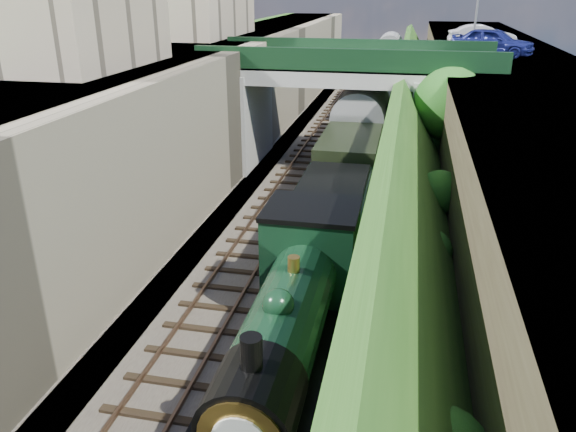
{
  "coord_description": "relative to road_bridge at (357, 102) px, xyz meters",
  "views": [
    {
      "loc": [
        3.76,
        -8.08,
        10.18
      ],
      "look_at": [
        0.0,
        9.58,
        2.76
      ],
      "focal_mm": 35.0,
      "sensor_mm": 36.0,
      "label": 1
    }
  ],
  "objects": [
    {
      "name": "coach_rear",
      "position": [
        0.26,
        38.05,
        -2.03
      ],
      "size": [
        2.9,
        18.0,
        3.7
      ],
      "color": "black",
      "rests_on": "trackbed"
    },
    {
      "name": "road_bridge",
      "position": [
        0.0,
        0.0,
        0.0
      ],
      "size": [
        16.0,
        6.4,
        7.25
      ],
      "color": "gray",
      "rests_on": "ground"
    },
    {
      "name": "tree",
      "position": [
        4.97,
        -3.34,
        0.57
      ],
      "size": [
        3.6,
        3.8,
        6.6
      ],
      "color": "black",
      "rests_on": "ground"
    },
    {
      "name": "tender",
      "position": [
        0.26,
        -12.15,
        -2.46
      ],
      "size": [
        2.7,
        6.0,
        3.05
      ],
      "color": "black",
      "rests_on": "trackbed"
    },
    {
      "name": "street_plateau_right",
      "position": [
        8.56,
        -4.0,
        -0.95
      ],
      "size": [
        8.0,
        90.0,
        6.25
      ],
      "primitive_type": "cube",
      "color": "#262628",
      "rests_on": "ground"
    },
    {
      "name": "track_right",
      "position": [
        0.26,
        -4.0,
        -3.83
      ],
      "size": [
        2.5,
        90.0,
        0.2
      ],
      "color": "black",
      "rests_on": "trackbed"
    },
    {
      "name": "car_blue",
      "position": [
        7.53,
        4.81,
        2.99
      ],
      "size": [
        5.16,
        3.6,
        1.63
      ],
      "primitive_type": "imported",
      "rotation": [
        0.0,
        0.0,
        1.18
      ],
      "color": "navy",
      "rests_on": "street_plateau_right"
    },
    {
      "name": "coach_front",
      "position": [
        0.26,
        0.45,
        -2.03
      ],
      "size": [
        2.9,
        18.0,
        3.7
      ],
      "color": "black",
      "rests_on": "trackbed"
    },
    {
      "name": "locomotive",
      "position": [
        0.26,
        -19.51,
        -2.18
      ],
      "size": [
        3.1,
        10.23,
        3.83
      ],
      "color": "black",
      "rests_on": "trackbed"
    },
    {
      "name": "trackbed",
      "position": [
        -0.94,
        -4.0,
        -3.98
      ],
      "size": [
        10.0,
        90.0,
        0.2
      ],
      "primitive_type": "cube",
      "color": "#473F38",
      "rests_on": "ground"
    },
    {
      "name": "coach_middle",
      "position": [
        0.26,
        19.25,
        -2.03
      ],
      "size": [
        2.9,
        18.0,
        3.7
      ],
      "color": "black",
      "rests_on": "trackbed"
    },
    {
      "name": "car_silver",
      "position": [
        7.48,
        10.21,
        2.91
      ],
      "size": [
        4.56,
        1.86,
        1.47
      ],
      "primitive_type": "imported",
      "rotation": [
        0.0,
        0.0,
        1.64
      ],
      "color": "silver",
      "rests_on": "street_plateau_right"
    },
    {
      "name": "retaining_wall",
      "position": [
        -6.44,
        -4.0,
        -0.58
      ],
      "size": [
        1.0,
        90.0,
        7.0
      ],
      "primitive_type": "cube",
      "color": "#756B56",
      "rests_on": "ground"
    },
    {
      "name": "embankment_slope",
      "position": [
        3.9,
        -5.61,
        -1.58
      ],
      "size": [
        4.46,
        90.0,
        6.36
      ],
      "color": "#1E4714",
      "rests_on": "ground"
    },
    {
      "name": "building_near",
      "position": [
        -10.44,
        -10.0,
        4.92
      ],
      "size": [
        4.0,
        8.0,
        4.0
      ],
      "primitive_type": "cube",
      "color": "gray",
      "rests_on": "street_plateau_left"
    },
    {
      "name": "track_left",
      "position": [
        -2.94,
        -4.0,
        -3.83
      ],
      "size": [
        2.5,
        90.0,
        0.2
      ],
      "color": "black",
      "rests_on": "trackbed"
    },
    {
      "name": "street_plateau_left",
      "position": [
        -9.94,
        -4.0,
        -0.58
      ],
      "size": [
        6.0,
        90.0,
        7.0
      ],
      "primitive_type": "cube",
      "color": "#262628",
      "rests_on": "ground"
    }
  ]
}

